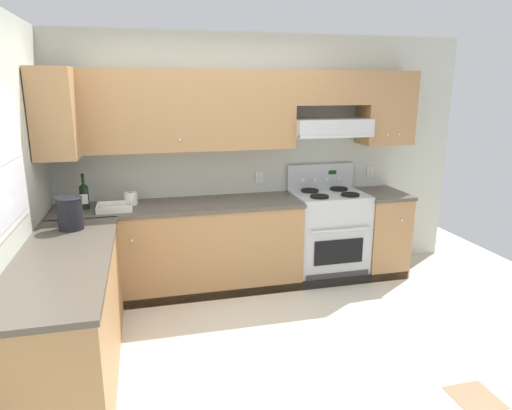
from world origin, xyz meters
TOP-DOWN VIEW (x-y plane):
  - ground_plane at (0.00, 0.00)m, footprint 7.04×7.04m
  - floor_accent_tile at (1.39, -0.90)m, footprint 0.30×0.30m
  - wall_back at (0.39, 1.53)m, footprint 4.68×0.57m
  - wall_left at (-1.59, 0.23)m, footprint 0.47×4.00m
  - counter_back_run at (0.00, 1.24)m, footprint 3.60×0.65m
  - counter_left_run at (-1.24, -0.00)m, footprint 0.63×1.91m
  - stove at (1.21, 1.25)m, footprint 0.76×0.62m
  - wine_bottle at (-1.23, 1.29)m, footprint 0.08×0.08m
  - bowl at (-0.96, 1.18)m, footprint 0.32×0.26m
  - bucket at (-1.27, 0.64)m, footprint 0.21×0.21m
  - paper_towel_roll at (-0.82, 1.34)m, footprint 0.13×0.13m

SIDE VIEW (x-z plane):
  - ground_plane at x=0.00m, z-range 0.00..0.00m
  - floor_accent_tile at x=1.39m, z-range 0.00..0.01m
  - counter_back_run at x=0.00m, z-range 0.00..0.91m
  - counter_left_run at x=-1.24m, z-range 0.00..0.91m
  - stove at x=1.21m, z-range -0.12..1.08m
  - bowl at x=-0.96m, z-range 0.90..0.96m
  - paper_towel_roll at x=-0.82m, z-range 0.91..1.03m
  - wine_bottle at x=-1.23m, z-range 0.87..1.21m
  - bucket at x=-1.27m, z-range 0.92..1.18m
  - wall_left at x=-1.59m, z-range 0.07..2.62m
  - wall_back at x=0.39m, z-range 0.20..2.75m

